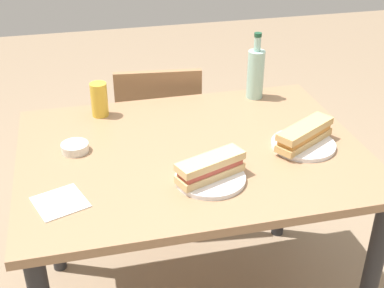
% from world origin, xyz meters
% --- Properties ---
extents(dining_table, '(1.19, 0.89, 0.78)m').
position_xyz_m(dining_table, '(0.00, 0.00, 0.66)').
color(dining_table, '#997251').
rests_on(dining_table, ground).
extents(chair_far, '(0.44, 0.44, 0.86)m').
position_xyz_m(chair_far, '(-0.01, 0.64, 0.49)').
color(chair_far, '#936B47').
rests_on(chair_far, ground).
extents(plate_near, '(0.22, 0.22, 0.01)m').
position_xyz_m(plate_near, '(0.01, -0.20, 0.78)').
color(plate_near, white).
rests_on(plate_near, dining_table).
extents(baguette_sandwich_near, '(0.24, 0.15, 0.07)m').
position_xyz_m(baguette_sandwich_near, '(0.01, -0.20, 0.82)').
color(baguette_sandwich_near, '#DBB77A').
rests_on(baguette_sandwich_near, plate_near).
extents(knife_near, '(0.15, 0.12, 0.01)m').
position_xyz_m(knife_near, '(-0.02, -0.16, 0.79)').
color(knife_near, silver).
rests_on(knife_near, plate_near).
extents(plate_far, '(0.22, 0.22, 0.01)m').
position_xyz_m(plate_far, '(0.38, -0.07, 0.78)').
color(plate_far, white).
rests_on(plate_far, dining_table).
extents(baguette_sandwich_far, '(0.25, 0.19, 0.07)m').
position_xyz_m(baguette_sandwich_far, '(0.38, -0.07, 0.82)').
color(baguette_sandwich_far, tan).
rests_on(baguette_sandwich_far, plate_far).
extents(knife_far, '(0.13, 0.14, 0.01)m').
position_xyz_m(knife_far, '(0.35, -0.04, 0.79)').
color(knife_far, silver).
rests_on(knife_far, plate_far).
extents(water_bottle, '(0.07, 0.07, 0.28)m').
position_xyz_m(water_bottle, '(0.36, 0.36, 0.88)').
color(water_bottle, '#99C6B7').
rests_on(water_bottle, dining_table).
extents(beer_glass, '(0.07, 0.07, 0.13)m').
position_xyz_m(beer_glass, '(-0.29, 0.34, 0.84)').
color(beer_glass, gold).
rests_on(beer_glass, dining_table).
extents(olive_bowl, '(0.09, 0.09, 0.03)m').
position_xyz_m(olive_bowl, '(-0.39, 0.08, 0.79)').
color(olive_bowl, silver).
rests_on(olive_bowl, dining_table).
extents(paper_napkin, '(0.18, 0.18, 0.00)m').
position_xyz_m(paper_napkin, '(-0.45, -0.22, 0.78)').
color(paper_napkin, white).
rests_on(paper_napkin, dining_table).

